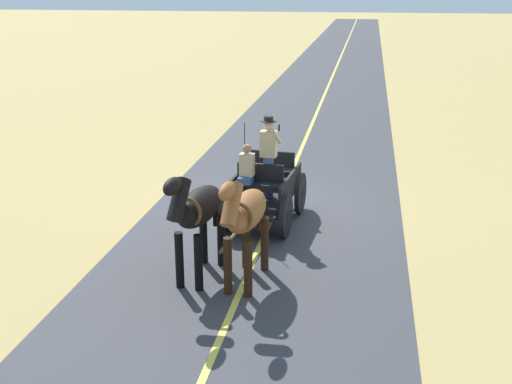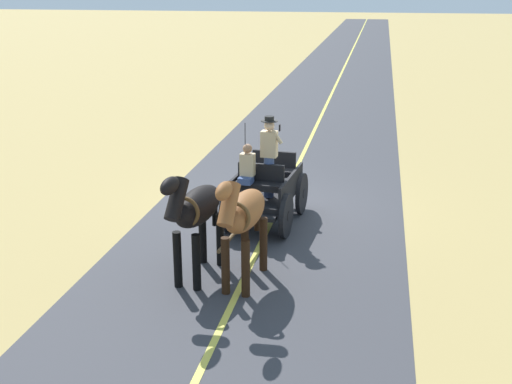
{
  "view_description": "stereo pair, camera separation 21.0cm",
  "coord_description": "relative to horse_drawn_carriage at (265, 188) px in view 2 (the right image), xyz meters",
  "views": [
    {
      "loc": [
        -2.0,
        14.14,
        5.19
      ],
      "look_at": [
        0.12,
        2.15,
        1.1
      ],
      "focal_mm": 44.22,
      "sensor_mm": 36.0,
      "label": 1
    },
    {
      "loc": [
        -2.21,
        14.1,
        5.19
      ],
      "look_at": [
        0.12,
        2.15,
        1.1
      ],
      "focal_mm": 44.22,
      "sensor_mm": 36.0,
      "label": 2
    }
  ],
  "objects": [
    {
      "name": "road_surface",
      "position": [
        -0.12,
        -1.03,
        -0.81
      ],
      "size": [
        5.91,
        160.0,
        0.01
      ],
      "primitive_type": "cube",
      "color": "#38383D",
      "rests_on": "ground"
    },
    {
      "name": "horse_off_side",
      "position": [
        0.72,
        2.98,
        0.51
      ],
      "size": [
        0.78,
        2.15,
        2.21
      ],
      "color": "black",
      "rests_on": "ground"
    },
    {
      "name": "road_centre_stripe",
      "position": [
        -0.12,
        -1.03,
        -0.81
      ],
      "size": [
        0.12,
        160.0,
        0.0
      ],
      "primitive_type": "cube",
      "color": "#DBCC4C",
      "rests_on": "road_surface"
    },
    {
      "name": "horse_drawn_carriage",
      "position": [
        0.0,
        0.0,
        0.0
      ],
      "size": [
        1.62,
        4.52,
        2.5
      ],
      "color": "black",
      "rests_on": "ground"
    },
    {
      "name": "horse_near_side",
      "position": [
        -0.15,
        3.06,
        0.51
      ],
      "size": [
        0.72,
        2.14,
        2.21
      ],
      "color": "brown",
      "rests_on": "ground"
    },
    {
      "name": "ground_plane",
      "position": [
        -0.12,
        -1.03,
        -0.82
      ],
      "size": [
        200.0,
        200.0,
        0.0
      ],
      "primitive_type": "plane",
      "color": "tan"
    }
  ]
}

